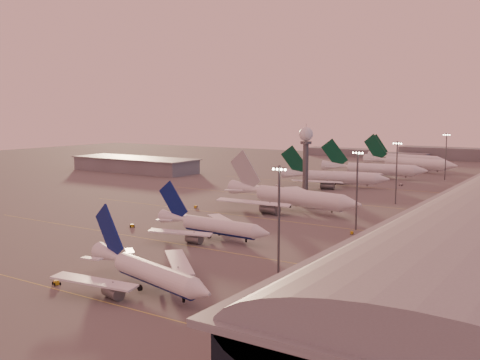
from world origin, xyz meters
The scene contains 25 objects.
ground centered at (0.00, 0.00, 0.00)m, with size 700.00×700.00×0.00m, color #524F4F.
taxiway_markings centered at (30.00, 56.00, 0.01)m, with size 180.00×185.25×0.02m.
hangar centered at (-120.00, 140.00, 4.32)m, with size 82.00×27.00×8.50m.
radar_tower centered at (5.00, 120.00, 20.95)m, with size 6.40×6.40×31.10m.
mast_a centered at (58.00, 0.00, 13.74)m, with size 3.60×0.56×25.00m.
mast_b centered at (55.00, 55.00, 13.74)m, with size 3.60×0.56×25.00m.
mast_c centered at (50.00, 110.00, 13.74)m, with size 3.60×0.56×25.00m.
mast_d centered at (48.00, 200.00, 13.74)m, with size 3.60×0.56×25.00m.
distant_horizon centered at (2.62, 325.14, 3.89)m, with size 165.00×37.50×9.00m.
narrowbody_near centered at (40.85, -24.92, 3.28)m, with size 40.73×32.10×16.21m.
narrowbody_mid centered at (24.43, 20.57, 3.21)m, with size 40.59×32.37×15.85m.
widebody_white centered at (21.68, 74.84, 3.72)m, with size 60.56×48.16×21.43m.
greentail_a centered at (8.97, 143.71, 3.47)m, with size 53.77×43.09×19.64m.
greentail_b centered at (13.12, 187.16, 3.75)m, with size 58.29×46.78×21.24m.
greentail_c centered at (19.71, 230.44, 3.92)m, with size 60.63×48.54×22.20m.
greentail_d centered at (8.71, 262.43, 3.65)m, with size 56.49×45.23×20.69m.
gsv_tug_near centered at (22.15, -33.14, 0.49)m, with size 3.04×3.84×0.96m.
gsv_catering_a centered at (50.15, -18.81, 1.88)m, with size 4.76×2.53×3.77m.
gsv_tug_mid centered at (-6.16, 19.23, 0.49)m, with size 3.84×3.68×0.95m.
gsv_truck_b centered at (56.83, 48.24, 0.97)m, with size 5.00×3.24×1.90m.
gsv_truck_c centered at (-10.37, 58.55, 1.08)m, with size 5.55×3.29×2.11m.
gsv_catering_b centered at (70.99, 71.48, 2.07)m, with size 5.51×3.83×4.14m.
gsv_tug_far centered at (17.29, 103.16, 0.48)m, with size 3.45×3.81×0.93m.
gsv_truck_d centered at (-13.63, 126.59, 1.23)m, with size 4.18×6.34×2.41m.
gsv_tug_hangar centered at (35.54, 164.21, 0.47)m, with size 3.48×2.45×0.91m.
Camera 1 is at (118.66, -109.16, 37.36)m, focal length 42.00 mm.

